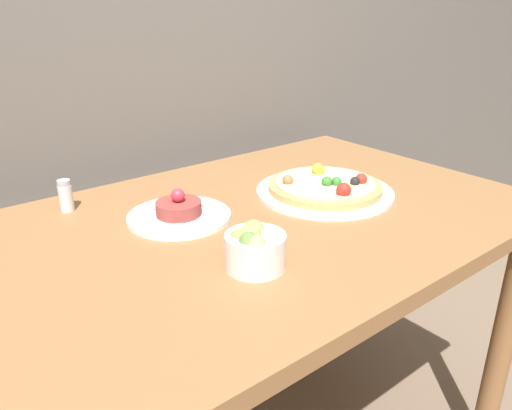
# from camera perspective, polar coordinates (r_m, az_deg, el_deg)

# --- Properties ---
(dining_table) EXTENTS (1.34, 0.79, 0.78)m
(dining_table) POSITION_cam_1_polar(r_m,az_deg,el_deg) (1.10, -1.91, -6.96)
(dining_table) COLOR olive
(dining_table) RESTS_ON ground_plane
(pizza_plate) EXTENTS (0.33, 0.33, 0.06)m
(pizza_plate) POSITION_cam_1_polar(r_m,az_deg,el_deg) (1.21, 7.90, 1.94)
(pizza_plate) COLOR white
(pizza_plate) RESTS_ON dining_table
(tartare_plate) EXTENTS (0.22, 0.22, 0.07)m
(tartare_plate) POSITION_cam_1_polar(r_m,az_deg,el_deg) (1.08, -8.79, -0.90)
(tartare_plate) COLOR white
(tartare_plate) RESTS_ON dining_table
(small_bowl) EXTENTS (0.11, 0.11, 0.08)m
(small_bowl) POSITION_cam_1_polar(r_m,az_deg,el_deg) (0.86, -0.24, -4.87)
(small_bowl) COLOR white
(small_bowl) RESTS_ON dining_table
(salt_shaker) EXTENTS (0.03, 0.03, 0.07)m
(salt_shaker) POSITION_cam_1_polar(r_m,az_deg,el_deg) (1.17, -20.92, 0.99)
(salt_shaker) COLOR silver
(salt_shaker) RESTS_ON dining_table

